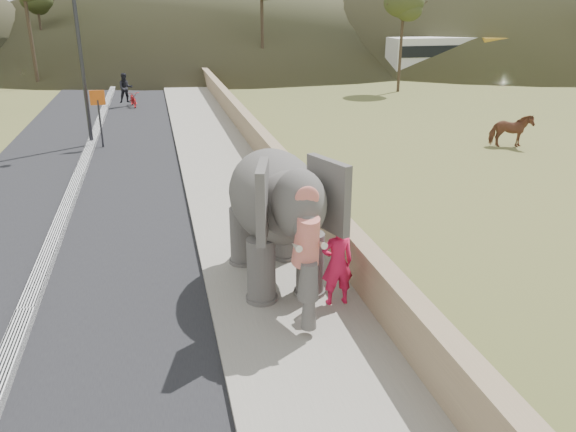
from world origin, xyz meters
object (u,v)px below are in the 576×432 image
object	(u,v)px
cow	(511,131)
elephant_and_man	(275,214)
lamppost	(85,26)
motorcyclist	(129,94)

from	to	relation	value
cow	elephant_and_man	world-z (taller)	elephant_and_man
cow	lamppost	bearing A→B (deg)	92.28
lamppost	cow	size ratio (longest dim) A/B	4.80
elephant_and_man	cow	bearing A→B (deg)	38.73
cow	motorcyclist	xyz separation A→B (m)	(-15.90, 13.92, 0.08)
lamppost	motorcyclist	size ratio (longest dim) A/B	4.08
elephant_and_man	motorcyclist	bearing A→B (deg)	98.70
cow	elephant_and_man	distance (m)	15.75
cow	elephant_and_man	bearing A→B (deg)	145.68
elephant_and_man	motorcyclist	distance (m)	24.05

